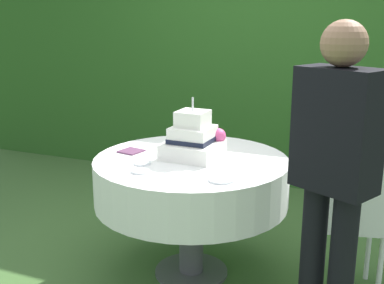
# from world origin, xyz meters

# --- Properties ---
(ground_plane) EXTENTS (20.00, 20.00, 0.00)m
(ground_plane) POSITION_xyz_m (0.00, 0.00, 0.00)
(ground_plane) COLOR #3D602D
(foliage_hedge) EXTENTS (6.70, 0.64, 2.62)m
(foliage_hedge) POSITION_xyz_m (0.00, 2.16, 1.31)
(foliage_hedge) COLOR #28561E
(foliage_hedge) RESTS_ON ground_plane
(cake_table) EXTENTS (1.19, 1.19, 0.77)m
(cake_table) POSITION_xyz_m (0.00, 0.00, 0.63)
(cake_table) COLOR #4C4C51
(cake_table) RESTS_ON ground_plane
(wedding_cake) EXTENTS (0.34, 0.33, 0.37)m
(wedding_cake) POSITION_xyz_m (0.01, 0.03, 0.88)
(wedding_cake) COLOR white
(wedding_cake) RESTS_ON cake_table
(serving_plate_near) EXTENTS (0.14, 0.14, 0.01)m
(serving_plate_near) POSITION_xyz_m (0.30, -0.32, 0.78)
(serving_plate_near) COLOR white
(serving_plate_near) RESTS_ON cake_table
(serving_plate_far) EXTENTS (0.15, 0.15, 0.01)m
(serving_plate_far) POSITION_xyz_m (-0.07, 0.44, 0.78)
(serving_plate_far) COLOR white
(serving_plate_far) RESTS_ON cake_table
(serving_plate_left) EXTENTS (0.10, 0.10, 0.01)m
(serving_plate_left) POSITION_xyz_m (-0.22, -0.22, 0.78)
(serving_plate_left) COLOR white
(serving_plate_left) RESTS_ON cake_table
(serving_plate_right) EXTENTS (0.10, 0.10, 0.01)m
(serving_plate_right) POSITION_xyz_m (-0.16, -0.36, 0.78)
(serving_plate_right) COLOR white
(serving_plate_right) RESTS_ON cake_table
(napkin_stack) EXTENTS (0.16, 0.16, 0.01)m
(napkin_stack) POSITION_xyz_m (-0.41, -0.01, 0.78)
(napkin_stack) COLOR #603856
(napkin_stack) RESTS_ON cake_table
(garden_chair) EXTENTS (0.48, 0.48, 0.89)m
(garden_chair) POSITION_xyz_m (0.95, 0.08, 0.54)
(garden_chair) COLOR white
(garden_chair) RESTS_ON ground_plane
(standing_person) EXTENTS (0.41, 0.34, 1.60)m
(standing_person) POSITION_xyz_m (0.88, -0.44, 0.93)
(standing_person) COLOR black
(standing_person) RESTS_ON ground_plane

